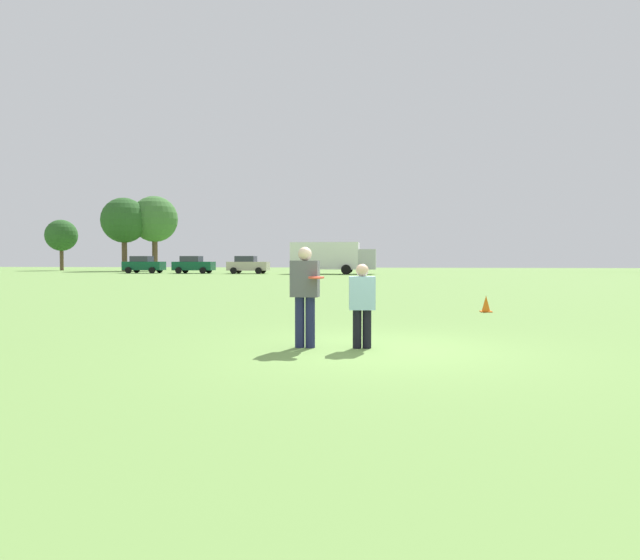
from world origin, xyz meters
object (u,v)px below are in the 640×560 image
(parked_car_near_left, at_px, (144,264))
(box_truck, at_px, (331,257))
(traffic_cone, at_px, (486,304))
(parked_car_center, at_px, (248,265))
(player_thrower, at_px, (305,291))
(player_defender, at_px, (362,301))
(parked_car_mid_left, at_px, (193,265))
(frisbee, at_px, (316,277))

(parked_car_near_left, bearing_deg, box_truck, -2.43)
(traffic_cone, xyz_separation_m, parked_car_center, (-17.45, 40.73, 0.69))
(player_thrower, height_order, player_defender, player_thrower)
(player_defender, height_order, box_truck, box_truck)
(traffic_cone, bearing_deg, parked_car_mid_left, 119.71)
(player_defender, xyz_separation_m, box_truck, (-5.52, 47.50, 0.95))
(traffic_cone, bearing_deg, parked_car_near_left, 125.09)
(traffic_cone, bearing_deg, frisbee, -118.12)
(player_thrower, relative_size, parked_car_mid_left, 0.41)
(parked_car_center, bearing_deg, traffic_cone, -66.80)
(player_thrower, relative_size, parked_car_near_left, 0.41)
(parked_car_near_left, bearing_deg, parked_car_mid_left, -2.89)
(player_thrower, distance_m, traffic_cone, 8.33)
(player_defender, relative_size, parked_car_mid_left, 0.34)
(traffic_cone, bearing_deg, player_thrower, -120.30)
(player_thrower, xyz_separation_m, box_truck, (-4.54, 47.54, 0.77))
(parked_car_near_left, bearing_deg, frisbee, -62.78)
(frisbee, bearing_deg, player_thrower, 133.31)
(frisbee, bearing_deg, parked_car_mid_left, 111.87)
(player_defender, height_order, parked_car_near_left, parked_car_near_left)
(parked_car_near_left, bearing_deg, parked_car_center, -2.54)
(player_thrower, bearing_deg, parked_car_mid_left, 111.74)
(parked_car_near_left, bearing_deg, player_thrower, -62.88)
(player_defender, relative_size, traffic_cone, 3.01)
(player_defender, bearing_deg, player_thrower, -177.58)
(player_defender, relative_size, parked_car_center, 0.34)
(player_defender, distance_m, parked_car_near_left, 54.80)
(parked_car_mid_left, relative_size, parked_car_center, 1.00)
(player_defender, bearing_deg, box_truck, 96.63)
(parked_car_center, relative_size, box_truck, 0.49)
(parked_car_near_left, height_order, parked_car_center, same)
(frisbee, height_order, parked_car_mid_left, parked_car_mid_left)
(traffic_cone, distance_m, box_truck, 41.34)
(frisbee, xyz_separation_m, parked_car_near_left, (-25.02, 48.64, -0.30))
(frisbee, bearing_deg, traffic_cone, 61.88)
(traffic_cone, distance_m, parked_car_near_left, 50.41)
(player_thrower, height_order, box_truck, box_truck)
(player_thrower, relative_size, frisbee, 6.41)
(parked_car_center, bearing_deg, player_thrower, -74.52)
(player_thrower, bearing_deg, parked_car_near_left, 117.12)
(frisbee, bearing_deg, parked_car_center, 105.66)
(player_thrower, xyz_separation_m, parked_car_mid_left, (-19.18, 48.12, -0.06))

